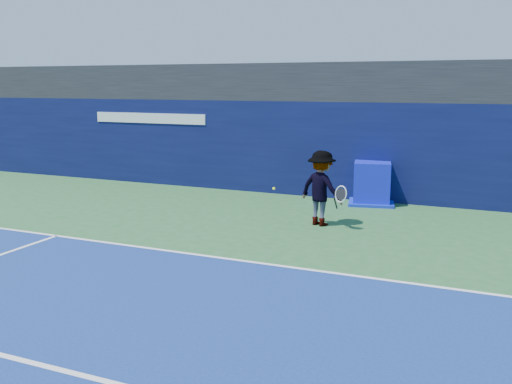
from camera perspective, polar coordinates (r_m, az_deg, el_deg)
ground at (r=9.15m, az=-8.58°, el=-12.23°), size 80.00×80.00×0.00m
baseline at (r=11.63m, az=-0.70°, el=-6.98°), size 24.00×0.10×0.01m
service_line at (r=7.69m, az=-16.84°, el=-17.19°), size 24.00×0.10×0.01m
stadium_band at (r=19.15m, az=9.92°, el=10.78°), size 36.00×3.00×1.20m
back_wall_assembly at (r=18.29m, az=8.95°, el=4.22°), size 36.00×1.03×3.00m
equipment_cart at (r=17.41m, az=11.51°, el=0.73°), size 1.56×1.56×1.27m
tennis_player at (r=14.50m, az=6.55°, el=0.38°), size 1.47×1.09×1.91m
tennis_ball at (r=14.52m, az=1.80°, el=0.35°), size 0.07×0.07×0.07m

